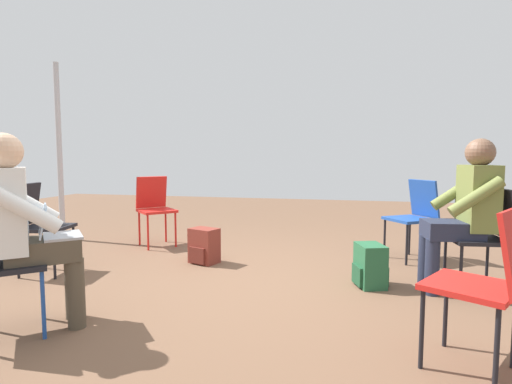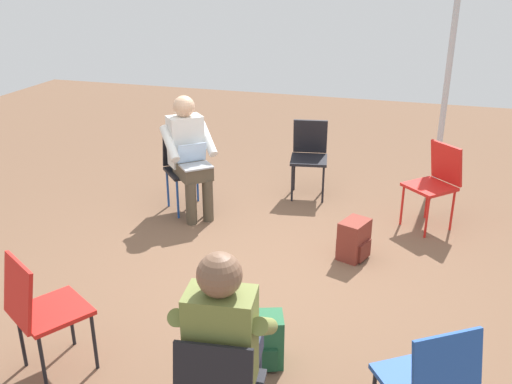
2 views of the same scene
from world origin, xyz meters
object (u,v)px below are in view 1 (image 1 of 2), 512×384
at_px(chair_south, 38,221).
at_px(chair_southwest, 155,205).
at_px(chair_northwest, 415,213).
at_px(person_in_olive, 465,207).
at_px(backpack_near_laptop_user, 204,248).
at_px(chair_northeast, 487,278).
at_px(chair_north, 486,232).
at_px(person_with_laptop, 25,222).
at_px(backpack_by_empty_chair, 370,268).

height_order(chair_south, chair_southwest, same).
distance_m(chair_southwest, chair_northwest, 3.02).
height_order(chair_southwest, person_in_olive, person_in_olive).
bearing_deg(backpack_near_laptop_user, person_in_olive, 80.95).
bearing_deg(chair_northeast, backpack_near_laptop_user, 82.99).
height_order(chair_north, backpack_near_laptop_user, chair_north).
relative_size(chair_north, chair_northeast, 1.00).
bearing_deg(chair_southwest, chair_northeast, 96.22).
distance_m(chair_southwest, person_with_laptop, 2.48).
xyz_separation_m(chair_south, chair_northwest, (-1.35, 3.51, 0.00)).
height_order(chair_northwest, person_with_laptop, person_with_laptop).
distance_m(chair_south, chair_north, 3.91).
height_order(chair_southwest, chair_northeast, same).
height_order(chair_north, person_with_laptop, person_with_laptop).
relative_size(chair_northeast, person_with_laptop, 0.69).
xyz_separation_m(chair_north, person_with_laptop, (1.42, -3.01, 0.20)).
bearing_deg(backpack_near_laptop_user, chair_south, -63.01).
distance_m(chair_northwest, chair_northeast, 2.33).
xyz_separation_m(chair_south, person_in_olive, (-0.33, 3.73, 0.20)).
bearing_deg(person_with_laptop, chair_northwest, 90.51).
bearing_deg(person_in_olive, backpack_by_empty_chair, 84.35).
bearing_deg(chair_northwest, chair_southwest, 55.68).
bearing_deg(chair_northeast, backpack_by_empty_chair, 52.05).
height_order(person_with_laptop, person_in_olive, same).
height_order(chair_north, person_in_olive, person_in_olive).
relative_size(chair_southwest, person_in_olive, 0.69).
height_order(chair_south, chair_northeast, same).
height_order(chair_northwest, chair_northeast, same).
bearing_deg(backpack_by_empty_chair, person_with_laptop, -56.87).
xyz_separation_m(person_with_laptop, backpack_near_laptop_user, (-1.78, 0.50, -0.53)).
distance_m(chair_south, chair_southwest, 1.45).
distance_m(person_with_laptop, backpack_near_laptop_user, 1.92).
xyz_separation_m(chair_north, backpack_by_empty_chair, (0.03, -0.88, -0.34)).
distance_m(chair_northeast, person_with_laptop, 2.63).
bearing_deg(chair_north, backpack_near_laptop_user, 75.25).
height_order(chair_northeast, person_with_laptop, person_with_laptop).
relative_size(chair_southwest, backpack_by_empty_chair, 2.36).
xyz_separation_m(backpack_near_laptop_user, backpack_by_empty_chair, (0.39, 1.63, 0.00)).
xyz_separation_m(chair_south, backpack_near_laptop_user, (-0.70, 1.38, -0.34)).
relative_size(chair_southwest, chair_northeast, 1.00).
xyz_separation_m(chair_north, chair_northwest, (-1.00, -0.38, 0.00)).
relative_size(chair_northwest, backpack_by_empty_chair, 2.36).
bearing_deg(chair_south, person_in_olive, 85.70).
height_order(chair_northeast, person_in_olive, person_in_olive).
relative_size(chair_south, chair_northeast, 1.00).
distance_m(chair_southwest, chair_north, 3.55).
xyz_separation_m(chair_southwest, chair_northeast, (2.34, 3.01, 0.00)).
bearing_deg(chair_northwest, backpack_near_laptop_user, 72.87).
xyz_separation_m(chair_north, backpack_near_laptop_user, (-0.35, -2.52, -0.34)).
bearing_deg(chair_southwest, chair_south, 24.47).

